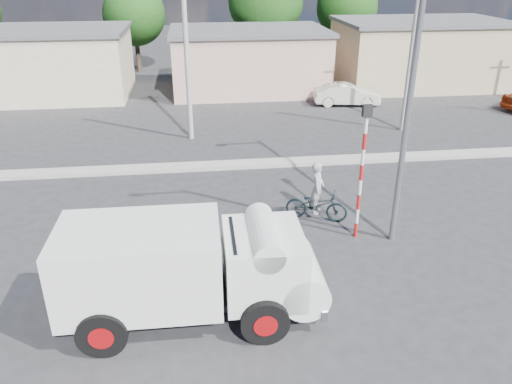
{
  "coord_description": "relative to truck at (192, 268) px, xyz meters",
  "views": [
    {
      "loc": [
        -1.73,
        -12.02,
        8.15
      ],
      "look_at": [
        0.08,
        2.52,
        1.3
      ],
      "focal_mm": 35.0,
      "sensor_mm": 36.0,
      "label": 1
    }
  ],
  "objects": [
    {
      "name": "truck",
      "position": [
        0.0,
        0.0,
        0.0
      ],
      "size": [
        6.3,
        2.62,
        2.59
      ],
      "rotation": [
        0.0,
        0.0,
        -0.01
      ],
      "color": "black",
      "rests_on": "ground"
    },
    {
      "name": "streetlight",
      "position": [
        6.14,
        3.05,
        3.53
      ],
      "size": [
        2.34,
        0.22,
        9.0
      ],
      "color": "slate",
      "rests_on": "ground"
    },
    {
      "name": "ground_plane",
      "position": [
        2.0,
        1.85,
        -1.44
      ],
      "size": [
        120.0,
        120.0,
        0.0
      ],
      "primitive_type": "plane",
      "color": "#2B2B2D",
      "rests_on": "ground"
    },
    {
      "name": "bicycle",
      "position": [
        4.2,
        4.66,
        -0.88
      ],
      "size": [
        2.23,
        1.45,
        1.11
      ],
      "primitive_type": "imported",
      "rotation": [
        0.0,
        0.0,
        1.2
      ],
      "color": "black",
      "rests_on": "ground"
    },
    {
      "name": "building_row",
      "position": [
        3.1,
        23.85,
        0.7
      ],
      "size": [
        37.8,
        7.3,
        4.44
      ],
      "color": "beige",
      "rests_on": "ground"
    },
    {
      "name": "tree_row",
      "position": [
        -0.26,
        30.46,
        3.39
      ],
      "size": [
        34.13,
        7.32,
        8.1
      ],
      "color": "#38281E",
      "rests_on": "ground"
    },
    {
      "name": "car_cream",
      "position": [
        9.5,
        19.04,
        -0.78
      ],
      "size": [
        4.12,
        1.9,
        1.31
      ],
      "primitive_type": "imported",
      "rotation": [
        0.0,
        0.0,
        1.44
      ],
      "color": "beige",
      "rests_on": "ground"
    },
    {
      "name": "utility_poles",
      "position": [
        5.25,
        13.85,
        2.63
      ],
      "size": [
        35.4,
        0.24,
        8.0
      ],
      "color": "#99968E",
      "rests_on": "ground"
    },
    {
      "name": "traffic_pole",
      "position": [
        5.2,
        3.35,
        1.16
      ],
      "size": [
        0.28,
        0.18,
        4.36
      ],
      "color": "red",
      "rests_on": "ground"
    },
    {
      "name": "cyclist",
      "position": [
        4.2,
        4.66,
        -0.54
      ],
      "size": [
        0.64,
        0.76,
        1.79
      ],
      "primitive_type": "imported",
      "rotation": [
        0.0,
        0.0,
        1.2
      ],
      "color": "silver",
      "rests_on": "ground"
    },
    {
      "name": "median",
      "position": [
        2.0,
        9.85,
        -1.36
      ],
      "size": [
        40.0,
        0.8,
        0.16
      ],
      "primitive_type": "cube",
      "color": "#99968E",
      "rests_on": "ground"
    }
  ]
}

